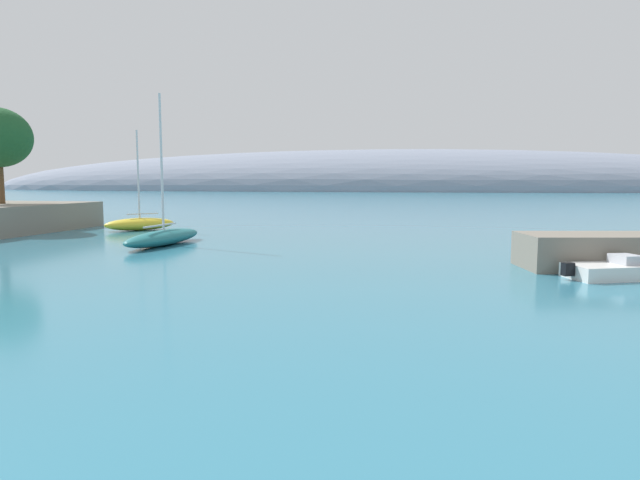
% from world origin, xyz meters
% --- Properties ---
extents(distant_ridge, '(389.73, 74.40, 36.87)m').
position_xyz_m(distant_ridge, '(-21.13, 243.75, 0.00)').
color(distant_ridge, gray).
rests_on(distant_ridge, ground).
extents(sailboat_teal_near_shore, '(2.49, 8.48, 9.82)m').
position_xyz_m(sailboat_teal_near_shore, '(-9.53, 30.11, 0.56)').
color(sailboat_teal_near_shore, '#1E6B70').
rests_on(sailboat_teal_near_shore, water).
extents(sailboat_yellow_mid_mooring, '(5.46, 5.61, 8.50)m').
position_xyz_m(sailboat_yellow_mid_mooring, '(-16.81, 39.62, 0.59)').
color(sailboat_yellow_mid_mooring, yellow).
rests_on(sailboat_yellow_mid_mooring, water).
extents(motorboat_white_alongside_breakwater, '(4.49, 3.31, 1.02)m').
position_xyz_m(motorboat_white_alongside_breakwater, '(15.55, 22.84, 0.36)').
color(motorboat_white_alongside_breakwater, white).
rests_on(motorboat_white_alongside_breakwater, water).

